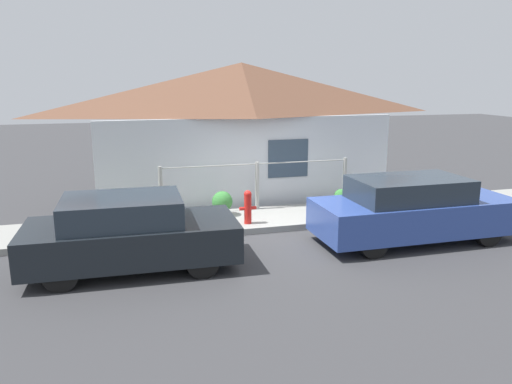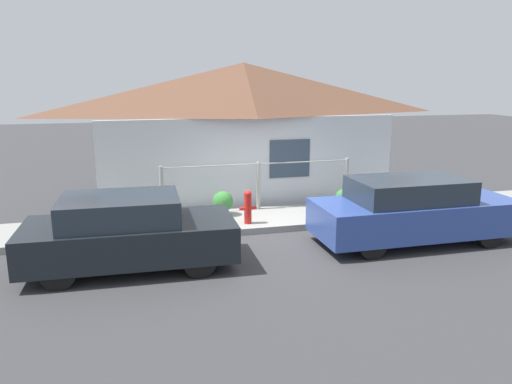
% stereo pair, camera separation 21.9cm
% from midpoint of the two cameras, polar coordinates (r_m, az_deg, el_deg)
% --- Properties ---
extents(ground_plane, '(60.00, 60.00, 0.00)m').
position_cam_midpoint_polar(ground_plane, '(11.26, 2.93, -4.69)').
color(ground_plane, '#38383A').
extents(sidewalk, '(24.00, 1.77, 0.15)m').
position_cam_midpoint_polar(sidewalk, '(12.04, 1.68, -3.12)').
color(sidewalk, gray).
rests_on(sidewalk, ground_plane).
extents(house, '(8.22, 2.23, 3.80)m').
position_cam_midpoint_polar(house, '(13.73, -0.86, 11.04)').
color(house, silver).
rests_on(house, ground_plane).
extents(fence, '(4.90, 0.10, 1.20)m').
position_cam_midpoint_polar(fence, '(12.55, 0.77, 1.01)').
color(fence, '#999993').
rests_on(fence, sidewalk).
extents(car_left, '(3.80, 1.80, 1.35)m').
position_cam_midpoint_polar(car_left, '(9.32, -13.76, -4.50)').
color(car_left, black).
rests_on(car_left, ground_plane).
extents(car_right, '(4.26, 1.62, 1.38)m').
position_cam_midpoint_polar(car_right, '(10.98, 18.07, -2.03)').
color(car_right, '#2D4793').
rests_on(car_right, ground_plane).
extents(fire_hydrant, '(0.39, 0.18, 0.77)m').
position_cam_midpoint_polar(fire_hydrant, '(11.34, -0.38, -1.63)').
color(fire_hydrant, red).
rests_on(fire_hydrant, sidewalk).
extents(potted_plant_near_hydrant, '(0.50, 0.50, 0.59)m').
position_cam_midpoint_polar(potted_plant_near_hydrant, '(12.07, -3.28, -1.13)').
color(potted_plant_near_hydrant, slate).
rests_on(potted_plant_near_hydrant, sidewalk).
extents(potted_plant_by_fence, '(0.48, 0.48, 0.58)m').
position_cam_midpoint_polar(potted_plant_by_fence, '(11.59, -13.40, -2.19)').
color(potted_plant_by_fence, '#9E5638').
rests_on(potted_plant_by_fence, sidewalk).
extents(potted_plant_corner, '(0.34, 0.34, 0.46)m').
position_cam_midpoint_polar(potted_plant_corner, '(13.03, 10.31, -0.66)').
color(potted_plant_corner, slate).
rests_on(potted_plant_corner, sidewalk).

